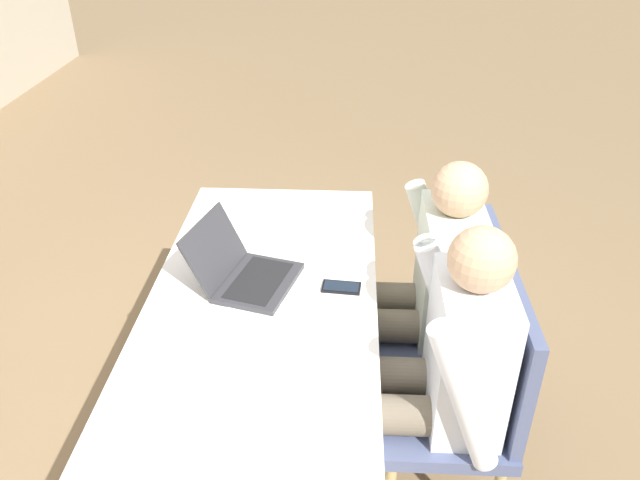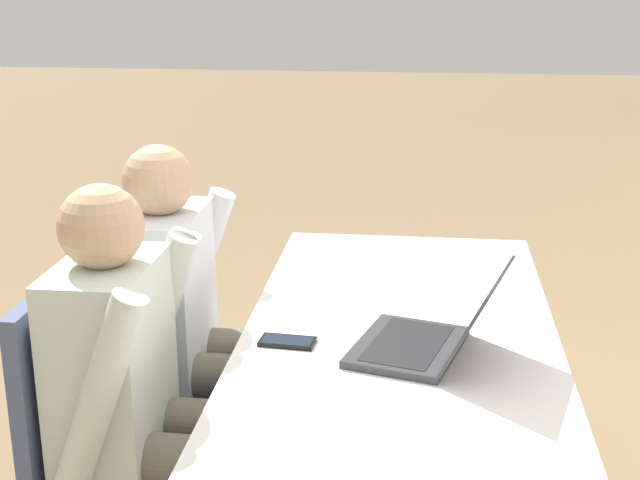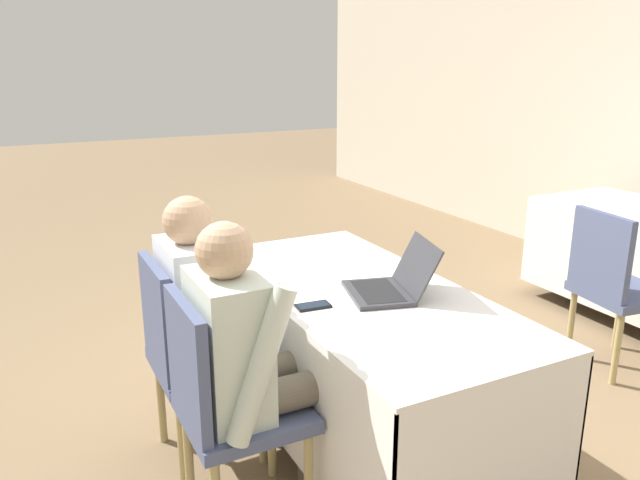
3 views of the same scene
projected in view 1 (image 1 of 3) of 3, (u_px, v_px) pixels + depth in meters
name	position (u px, v px, depth m)	size (l,w,h in m)	color
ground_plane	(270.00, 444.00, 2.57)	(24.00, 24.00, 0.00)	#846B4C
conference_table_near	(264.00, 339.00, 2.28)	(1.73, 0.81, 0.74)	white
laptop	(245.00, 272.00, 2.26)	(0.40, 0.41, 0.23)	#333338
cell_phone	(341.00, 287.00, 2.24)	(0.08, 0.14, 0.01)	black
paper_beside_laptop	(268.00, 317.00, 2.10)	(0.21, 0.30, 0.00)	white
paper_centre_table	(332.00, 211.00, 2.75)	(0.22, 0.30, 0.00)	white
paper_left_edge	(264.00, 420.00, 1.71)	(0.25, 0.33, 0.00)	white
chair_near_left	(467.00, 402.00, 2.08)	(0.44, 0.44, 0.92)	tan
chair_near_right	(450.00, 318.00, 2.47)	(0.44, 0.44, 0.92)	tan
person_checkered_shirt	(441.00, 365.00, 2.01)	(0.50, 0.52, 1.18)	#665B4C
person_white_shirt	(427.00, 284.00, 2.39)	(0.50, 0.52, 1.18)	#665B4C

